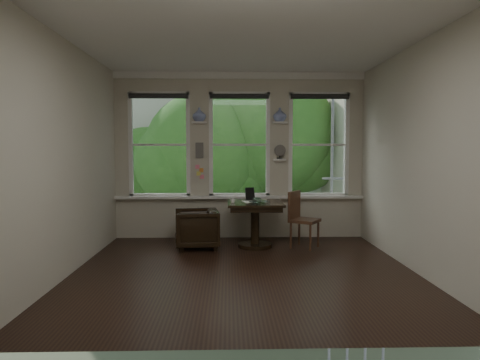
{
  "coord_description": "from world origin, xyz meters",
  "views": [
    {
      "loc": [
        -0.2,
        -5.58,
        1.6
      ],
      "look_at": [
        -0.03,
        0.9,
        1.15
      ],
      "focal_mm": 32.0,
      "sensor_mm": 36.0,
      "label": 1
    }
  ],
  "objects_px": {
    "table": "(255,225)",
    "mug": "(233,200)",
    "armchair_left": "(197,229)",
    "laptop": "(259,202)",
    "side_chair_right": "(305,220)"
  },
  "relations": [
    {
      "from": "armchair_left",
      "to": "side_chair_right",
      "type": "xyz_separation_m",
      "value": [
        1.77,
        -0.02,
        0.14
      ]
    },
    {
      "from": "table",
      "to": "side_chair_right",
      "type": "xyz_separation_m",
      "value": [
        0.81,
        -0.07,
        0.09
      ]
    },
    {
      "from": "laptop",
      "to": "armchair_left",
      "type": "bearing_deg",
      "value": 174.83
    },
    {
      "from": "armchair_left",
      "to": "mug",
      "type": "xyz_separation_m",
      "value": [
        0.59,
        -0.01,
        0.47
      ]
    },
    {
      "from": "table",
      "to": "mug",
      "type": "xyz_separation_m",
      "value": [
        -0.37,
        -0.06,
        0.42
      ]
    },
    {
      "from": "table",
      "to": "armchair_left",
      "type": "xyz_separation_m",
      "value": [
        -0.96,
        -0.05,
        -0.05
      ]
    },
    {
      "from": "laptop",
      "to": "mug",
      "type": "height_order",
      "value": "mug"
    },
    {
      "from": "mug",
      "to": "armchair_left",
      "type": "bearing_deg",
      "value": 179.47
    },
    {
      "from": "table",
      "to": "laptop",
      "type": "relative_size",
      "value": 2.65
    },
    {
      "from": "table",
      "to": "laptop",
      "type": "bearing_deg",
      "value": -70.92
    },
    {
      "from": "table",
      "to": "mug",
      "type": "relative_size",
      "value": 9.43
    },
    {
      "from": "laptop",
      "to": "mug",
      "type": "bearing_deg",
      "value": 166.97
    },
    {
      "from": "side_chair_right",
      "to": "table",
      "type": "bearing_deg",
      "value": 118.05
    },
    {
      "from": "laptop",
      "to": "table",
      "type": "bearing_deg",
      "value": 110.29
    },
    {
      "from": "side_chair_right",
      "to": "mug",
      "type": "xyz_separation_m",
      "value": [
        -1.18,
        0.01,
        0.33
      ]
    }
  ]
}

